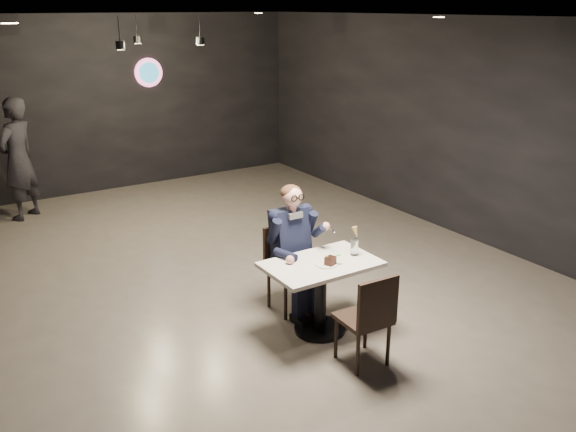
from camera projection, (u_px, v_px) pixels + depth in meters
floor at (228, 278)px, 7.37m from camera, size 9.00×9.00×0.00m
wall_sign at (149, 73)px, 10.69m from camera, size 0.50×0.06×0.50m
pendant_lights at (151, 24)px, 8.02m from camera, size 1.40×1.20×0.36m
main_table at (320, 297)px, 6.05m from camera, size 1.10×0.70×0.75m
chair_far at (291, 270)px, 6.46m from camera, size 0.42×0.46×0.92m
chair_near at (363, 317)px, 5.50m from camera, size 0.44×0.48×0.92m
seated_man at (291, 247)px, 6.38m from camera, size 0.60×0.80×1.44m
dessert_plate at (326, 264)px, 5.88m from camera, size 0.22×0.22×0.01m
cake_slice at (330, 261)px, 5.85m from camera, size 0.12×0.11×0.07m
mint_leaf at (338, 255)px, 5.86m from camera, size 0.07×0.04×0.01m
sundae_glass at (354, 247)px, 6.08m from camera, size 0.07×0.07×0.17m
wafer_cone at (356, 232)px, 6.04m from camera, size 0.07×0.07×0.12m
passerby at (18, 159)px, 9.16m from camera, size 0.80×0.78×1.86m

